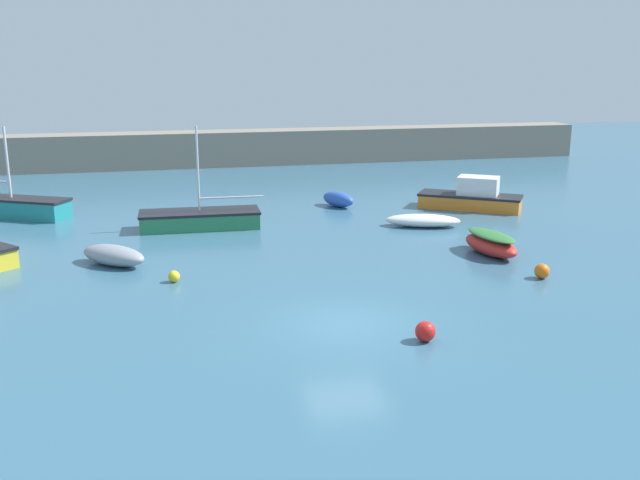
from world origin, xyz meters
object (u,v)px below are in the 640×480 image
Objects in this scene: motorboat_grey_hull at (472,197)px; sailboat_short_mast at (12,207)px; fishing_dinghy_green at (338,199)px; mooring_buoy_orange at (542,271)px; rowboat_blue_near at (423,220)px; mooring_buoy_yellow at (174,276)px; mooring_buoy_red at (425,331)px; rowboat_white_midwater at (114,255)px; rowboat_with_red_cover at (491,243)px; sailboat_twin_hulled at (200,219)px.

sailboat_short_mast is (-23.46, 3.51, -0.11)m from motorboat_grey_hull.
fishing_dinghy_green is 14.76m from mooring_buoy_orange.
fishing_dinghy_green is 6.11m from rowboat_blue_near.
motorboat_grey_hull reaches higher than mooring_buoy_yellow.
rowboat_blue_near is 14.33m from mooring_buoy_red.
mooring_buoy_yellow is at bearing 132.86° from mooring_buoy_red.
mooring_buoy_yellow is at bearing 64.41° from motorboat_grey_hull.
motorboat_grey_hull is 9.88× the size of mooring_buoy_orange.
mooring_buoy_orange is (1.19, -8.76, -0.02)m from rowboat_blue_near.
rowboat_blue_near is 6.44× the size of mooring_buoy_red.
mooring_buoy_yellow is (2.19, -2.79, -0.17)m from rowboat_white_midwater.
mooring_buoy_yellow is 9.89m from mooring_buoy_red.
mooring_buoy_orange is (0.32, -3.45, -0.19)m from rowboat_with_red_cover.
sailboat_short_mast is (-16.68, 1.31, 0.12)m from fishing_dinghy_green.
motorboat_grey_hull reaches higher than fishing_dinghy_green.
mooring_buoy_orange is at bearing -8.60° from sailboat_short_mast.
sailboat_short_mast is (-5.34, 10.12, 0.14)m from rowboat_white_midwater.
motorboat_grey_hull is 18.49m from mooring_buoy_yellow.
fishing_dinghy_green reaches higher than mooring_buoy_yellow.
sailboat_twin_hulled is at bearing 1.19° from sailboat_short_mast.
sailboat_short_mast reaches higher than rowboat_blue_near.
motorboat_grey_hull is at bearing -136.00° from fishing_dinghy_green.
rowboat_with_red_cover is 12.77m from mooring_buoy_yellow.
sailboat_short_mast is 25.80m from mooring_buoy_orange.
mooring_buoy_red is at bearing -5.27° from rowboat_white_midwater.
mooring_buoy_yellow is (7.53, -12.90, -0.31)m from sailboat_short_mast.
motorboat_grey_hull reaches higher than rowboat_blue_near.
fishing_dinghy_green is 0.72× the size of rowboat_with_red_cover.
rowboat_blue_near is 0.60× the size of sailboat_short_mast.
fishing_dinghy_green is 11.36m from rowboat_with_red_cover.
sailboat_twin_hulled is at bearing 48.59° from rowboat_with_red_cover.
fishing_dinghy_green is at bearing 15.91° from motorboat_grey_hull.
rowboat_blue_near is at bearing 68.93° from mooring_buoy_red.
fishing_dinghy_green is at bearing 105.39° from mooring_buoy_orange.
rowboat_with_red_cover reaches higher than mooring_buoy_yellow.
mooring_buoy_orange reaches higher than mooring_buoy_yellow.
motorboat_grey_hull is 9.28× the size of mooring_buoy_red.
fishing_dinghy_green reaches higher than mooring_buoy_orange.
motorboat_grey_hull is at bearing 63.15° from rowboat_white_midwater.
rowboat_blue_near is (-4.05, -3.27, -0.34)m from motorboat_grey_hull.
mooring_buoy_yellow is at bearing -8.74° from rowboat_white_midwater.
sailboat_twin_hulled is (3.71, 5.46, 0.05)m from rowboat_white_midwater.
fishing_dinghy_green reaches higher than rowboat_white_midwater.
sailboat_short_mast is at bearing 160.95° from rowboat_white_midwater.
sailboat_twin_hulled is 15.87m from mooring_buoy_orange.
fishing_dinghy_green reaches higher than mooring_buoy_red.
rowboat_white_midwater is at bearing 128.14° from mooring_buoy_yellow.
mooring_buoy_orange is at bearing 177.37° from rowboat_with_red_cover.
rowboat_white_midwater is 5.47× the size of mooring_buoy_orange.
mooring_buoy_yellow is (-15.93, -9.39, -0.42)m from motorboat_grey_hull.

